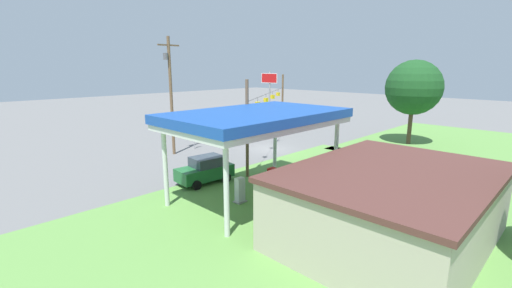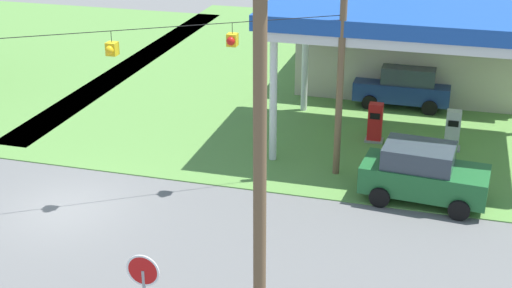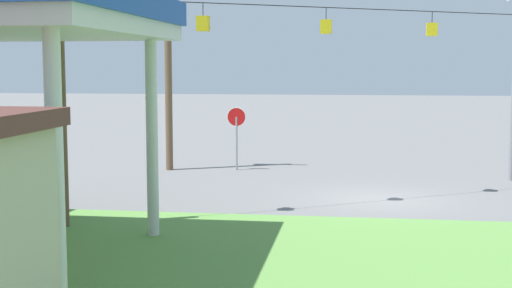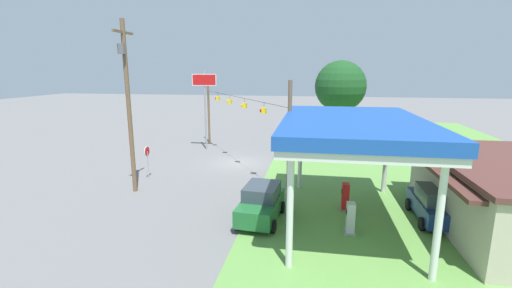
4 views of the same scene
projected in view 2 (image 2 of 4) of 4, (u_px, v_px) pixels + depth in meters
name	position (u px, v px, depth m)	size (l,w,h in m)	color
ground_plane	(66.00, 209.00, 23.14)	(160.00, 160.00, 0.00)	slate
grass_verge_station_corner	(466.00, 84.00, 35.04)	(36.00, 28.00, 0.04)	#5B8E42
gas_station_canopy	(423.00, 18.00, 25.97)	(11.25, 6.92, 5.59)	silver
gas_station_store	(419.00, 46.00, 34.93)	(11.01, 8.75, 3.54)	#B2A893
fuel_pump_near	(375.00, 124.00, 28.02)	(0.71, 0.56, 1.62)	gray
fuel_pump_far	(452.00, 132.00, 27.29)	(0.71, 0.56, 1.62)	gray
car_at_pumps_front	(423.00, 173.00, 23.36)	(4.20, 2.37, 1.93)	#1E602D
car_at_pumps_rear	(404.00, 85.00, 31.83)	(4.21, 2.12, 1.91)	navy
stop_sign_roadside	(144.00, 281.00, 16.14)	(0.80, 0.08, 2.50)	#99999E
utility_pole_main	(262.00, 109.00, 14.10)	(2.20, 0.44, 11.01)	brown
signal_span_gantry	(52.00, 91.00, 21.55)	(16.22, 10.24, 7.39)	brown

